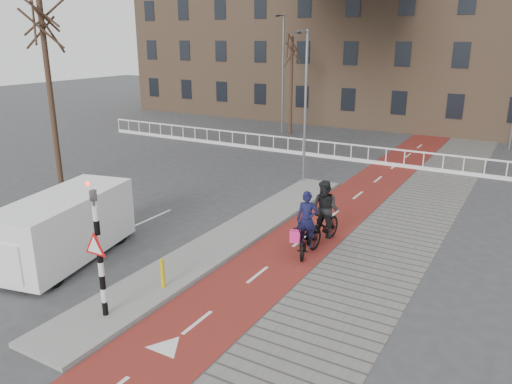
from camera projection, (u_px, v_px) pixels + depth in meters
The scene contains 15 objects.
ground at pixel (175, 291), 13.92m from camera, with size 120.00×120.00×0.00m, color #38383A.
bike_lane at pixel (350, 201), 21.46m from camera, with size 2.50×60.00×0.01m, color maroon.
sidewalk at pixel (416, 212), 20.12m from camera, with size 3.00×60.00×0.01m, color slate.
curb_island at pixel (232, 237), 17.54m from camera, with size 1.80×16.00×0.12m, color gray.
traffic_signal at pixel (98, 246), 11.94m from camera, with size 0.80×0.80×3.68m.
bollard at pixel (163, 273), 13.77m from camera, with size 0.12×0.12×0.84m, color gold.
cyclist_near at pixel (306, 233), 16.15m from camera, with size 1.24×2.14×2.09m.
cyclist_far at pixel (325, 218), 16.80m from camera, with size 1.02×2.14×2.22m.
van at pixel (65, 227), 15.60m from camera, with size 2.93×5.17×2.09m.
railing at pixel (288, 148), 30.26m from camera, with size 28.00×0.10×0.99m.
townhouse_row at pixel (397, 23), 39.45m from camera, with size 46.00×10.00×15.90m.
tree_left at pixel (50, 95), 22.45m from camera, with size 0.25×0.25×8.57m, color #321F16.
tree_mid at pixel (291, 86), 35.20m from camera, with size 0.22×0.22×6.83m, color #321F16.
streetlight_near at pixel (305, 109), 23.21m from camera, with size 0.12×0.12×7.10m, color slate.
streetlight_left at pixel (283, 76), 35.47m from camera, with size 0.12×0.12×8.26m, color slate.
Camera 1 is at (8.20, -9.65, 6.79)m, focal length 35.00 mm.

